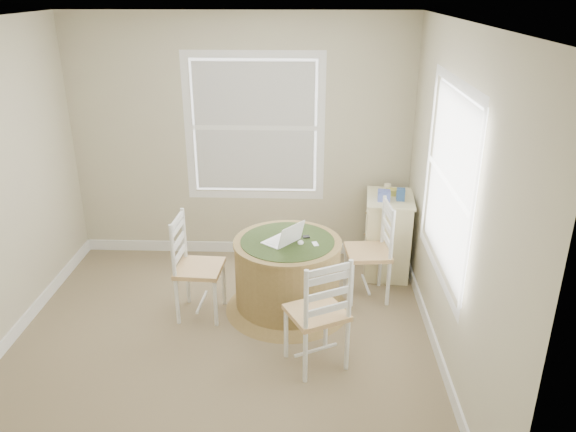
{
  "coord_description": "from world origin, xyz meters",
  "views": [
    {
      "loc": [
        0.71,
        -3.94,
        2.85
      ],
      "look_at": [
        0.55,
        0.45,
        1.01
      ],
      "focal_mm": 35.0,
      "sensor_mm": 36.0,
      "label": 1
    }
  ],
  "objects_px": {
    "chair_near": "(317,312)",
    "laptop": "(283,239)",
    "chair_right": "(368,252)",
    "round_table": "(288,272)",
    "corner_chest": "(387,235)",
    "chair_left": "(199,268)"
  },
  "relations": [
    {
      "from": "chair_near",
      "to": "laptop",
      "type": "relative_size",
      "value": 2.35
    },
    {
      "from": "chair_right",
      "to": "laptop",
      "type": "bearing_deg",
      "value": -75.3
    },
    {
      "from": "chair_near",
      "to": "round_table",
      "type": "bearing_deg",
      "value": -99.65
    },
    {
      "from": "round_table",
      "to": "corner_chest",
      "type": "relative_size",
      "value": 1.38
    },
    {
      "from": "corner_chest",
      "to": "round_table",
      "type": "bearing_deg",
      "value": -137.0
    },
    {
      "from": "chair_near",
      "to": "chair_right",
      "type": "height_order",
      "value": "same"
    },
    {
      "from": "round_table",
      "to": "chair_near",
      "type": "distance_m",
      "value": 0.86
    },
    {
      "from": "chair_left",
      "to": "chair_right",
      "type": "bearing_deg",
      "value": -72.83
    },
    {
      "from": "round_table",
      "to": "chair_near",
      "type": "xyz_separation_m",
      "value": [
        0.26,
        -0.81,
        0.09
      ]
    },
    {
      "from": "round_table",
      "to": "chair_left",
      "type": "distance_m",
      "value": 0.8
    },
    {
      "from": "chair_near",
      "to": "chair_right",
      "type": "relative_size",
      "value": 1.0
    },
    {
      "from": "round_table",
      "to": "chair_near",
      "type": "bearing_deg",
      "value": -87.78
    },
    {
      "from": "chair_right",
      "to": "laptop",
      "type": "height_order",
      "value": "chair_right"
    },
    {
      "from": "chair_right",
      "to": "round_table",
      "type": "bearing_deg",
      "value": -76.43
    },
    {
      "from": "chair_near",
      "to": "corner_chest",
      "type": "relative_size",
      "value": 1.13
    },
    {
      "from": "round_table",
      "to": "chair_left",
      "type": "relative_size",
      "value": 1.22
    },
    {
      "from": "laptop",
      "to": "corner_chest",
      "type": "bearing_deg",
      "value": 166.66
    },
    {
      "from": "chair_left",
      "to": "chair_right",
      "type": "relative_size",
      "value": 1.0
    },
    {
      "from": "round_table",
      "to": "laptop",
      "type": "bearing_deg",
      "value": -155.86
    },
    {
      "from": "chair_left",
      "to": "chair_near",
      "type": "height_order",
      "value": "same"
    },
    {
      "from": "round_table",
      "to": "chair_right",
      "type": "relative_size",
      "value": 1.22
    },
    {
      "from": "round_table",
      "to": "chair_right",
      "type": "distance_m",
      "value": 0.8
    }
  ]
}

